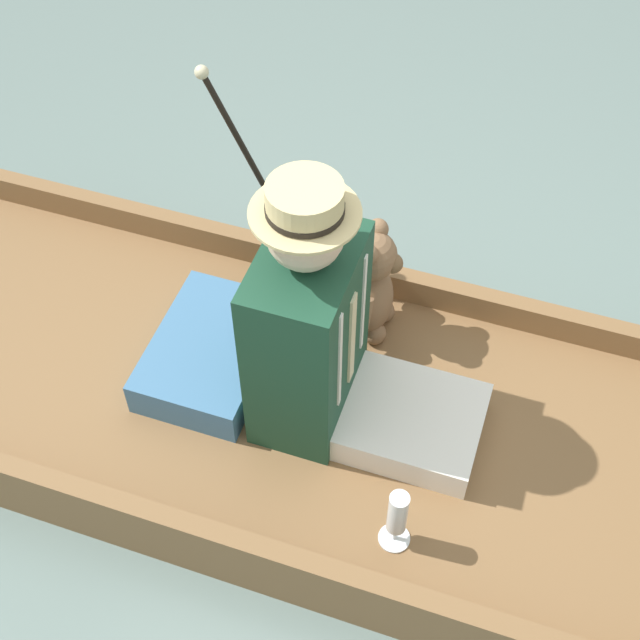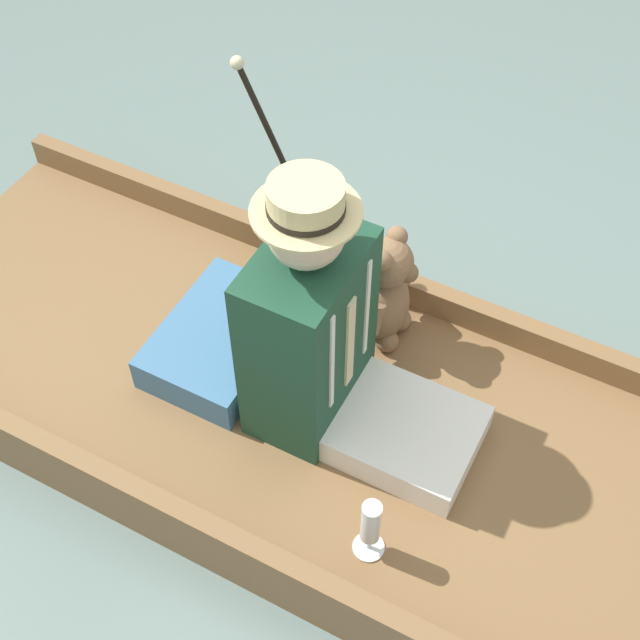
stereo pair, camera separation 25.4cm
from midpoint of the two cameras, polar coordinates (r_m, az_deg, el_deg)
name	(u,v)px [view 2 (the right image)]	position (r m, az deg, el deg)	size (l,w,h in m)	color
ground_plane	(339,442)	(3.01, 3.67, -7.99)	(16.00, 16.00, 0.00)	slate
punt_boat	(340,428)	(2.93, 3.76, -7.10)	(1.17, 3.31, 0.27)	brown
seat_cushion	(223,340)	(2.97, -3.82, -1.42)	(0.53, 0.37, 0.13)	teal
seated_person	(325,340)	(2.60, 3.11, -1.46)	(0.41, 0.70, 0.93)	white
teddy_bear	(386,292)	(2.93, 6.76, 1.61)	(0.32, 0.19, 0.46)	#846042
wine_glass	(371,525)	(2.53, 6.21, -13.09)	(0.09, 0.09, 0.24)	silver
walking_cane	(285,165)	(2.92, 0.24, 9.74)	(0.04, 0.40, 0.86)	black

